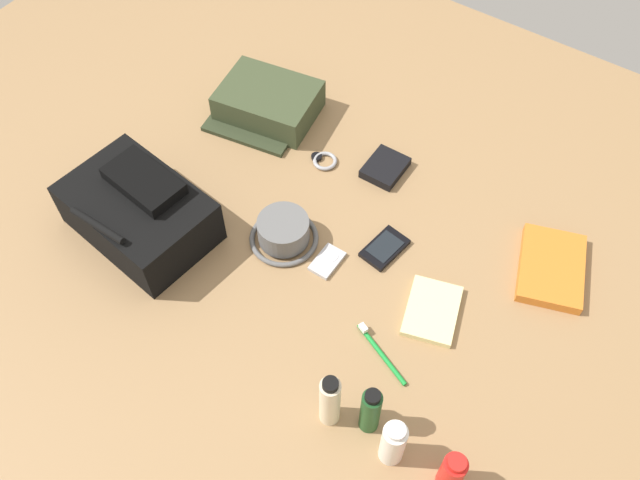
{
  "coord_description": "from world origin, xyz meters",
  "views": [
    {
      "loc": [
        -0.5,
        0.73,
        1.31
      ],
      "look_at": [
        0.0,
        0.0,
        0.04
      ],
      "focal_mm": 38.18,
      "sensor_mm": 36.0,
      "label": 1
    }
  ],
  "objects_px": {
    "toiletry_pouch": "(268,103)",
    "wallet": "(384,167)",
    "cell_phone": "(385,248)",
    "toothbrush": "(379,350)",
    "notepad": "(433,310)",
    "media_player": "(327,261)",
    "wristwatch": "(324,160)",
    "lotion_bottle": "(330,401)",
    "paperback_novel": "(551,268)",
    "toothpaste_tube": "(393,443)",
    "bucket_hat": "(284,232)",
    "sunscreen_spray": "(452,472)",
    "backpack": "(139,211)",
    "shampoo_bottle": "(370,411)"
  },
  "relations": [
    {
      "from": "lotion_bottle",
      "to": "wallet",
      "type": "height_order",
      "value": "lotion_bottle"
    },
    {
      "from": "bucket_hat",
      "to": "lotion_bottle",
      "type": "height_order",
      "value": "lotion_bottle"
    },
    {
      "from": "shampoo_bottle",
      "to": "lotion_bottle",
      "type": "distance_m",
      "value": 0.08
    },
    {
      "from": "paperback_novel",
      "to": "wallet",
      "type": "relative_size",
      "value": 2.17
    },
    {
      "from": "backpack",
      "to": "notepad",
      "type": "bearing_deg",
      "value": -164.59
    },
    {
      "from": "backpack",
      "to": "paperback_novel",
      "type": "relative_size",
      "value": 1.49
    },
    {
      "from": "sunscreen_spray",
      "to": "shampoo_bottle",
      "type": "height_order",
      "value": "shampoo_bottle"
    },
    {
      "from": "lotion_bottle",
      "to": "wallet",
      "type": "xyz_separation_m",
      "value": [
        0.24,
        -0.61,
        -0.07
      ]
    },
    {
      "from": "bucket_hat",
      "to": "toiletry_pouch",
      "type": "bearing_deg",
      "value": -48.3
    },
    {
      "from": "shampoo_bottle",
      "to": "wristwatch",
      "type": "distance_m",
      "value": 0.7
    },
    {
      "from": "toothpaste_tube",
      "to": "wristwatch",
      "type": "xyz_separation_m",
      "value": [
        0.52,
        -0.55,
        -0.06
      ]
    },
    {
      "from": "toothpaste_tube",
      "to": "lotion_bottle",
      "type": "relative_size",
      "value": 0.82
    },
    {
      "from": "backpack",
      "to": "lotion_bottle",
      "type": "xyz_separation_m",
      "value": [
        -0.62,
        0.14,
        0.01
      ]
    },
    {
      "from": "toiletry_pouch",
      "to": "wallet",
      "type": "xyz_separation_m",
      "value": [
        -0.36,
        -0.0,
        -0.03
      ]
    },
    {
      "from": "shampoo_bottle",
      "to": "wristwatch",
      "type": "relative_size",
      "value": 2.07
    },
    {
      "from": "wallet",
      "to": "sunscreen_spray",
      "type": "bearing_deg",
      "value": 129.11
    },
    {
      "from": "sunscreen_spray",
      "to": "notepad",
      "type": "distance_m",
      "value": 0.37
    },
    {
      "from": "lotion_bottle",
      "to": "notepad",
      "type": "distance_m",
      "value": 0.34
    },
    {
      "from": "toiletry_pouch",
      "to": "bucket_hat",
      "type": "distance_m",
      "value": 0.42
    },
    {
      "from": "toothbrush",
      "to": "notepad",
      "type": "height_order",
      "value": "toothbrush"
    },
    {
      "from": "media_player",
      "to": "wristwatch",
      "type": "bearing_deg",
      "value": -54.55
    },
    {
      "from": "toothpaste_tube",
      "to": "paperback_novel",
      "type": "xyz_separation_m",
      "value": [
        -0.09,
        -0.56,
        -0.05
      ]
    },
    {
      "from": "sunscreen_spray",
      "to": "lotion_bottle",
      "type": "height_order",
      "value": "lotion_bottle"
    },
    {
      "from": "wallet",
      "to": "notepad",
      "type": "height_order",
      "value": "wallet"
    },
    {
      "from": "paperback_novel",
      "to": "backpack",
      "type": "bearing_deg",
      "value": 26.92
    },
    {
      "from": "backpack",
      "to": "toothbrush",
      "type": "bearing_deg",
      "value": -176.55
    },
    {
      "from": "bucket_hat",
      "to": "notepad",
      "type": "relative_size",
      "value": 1.09
    },
    {
      "from": "bucket_hat",
      "to": "toothbrush",
      "type": "bearing_deg",
      "value": 159.93
    },
    {
      "from": "shampoo_bottle",
      "to": "sunscreen_spray",
      "type": "bearing_deg",
      "value": 176.49
    },
    {
      "from": "wristwatch",
      "to": "toiletry_pouch",
      "type": "bearing_deg",
      "value": -14.96
    },
    {
      "from": "cell_phone",
      "to": "toothpaste_tube",
      "type": "bearing_deg",
      "value": 122.36
    },
    {
      "from": "cell_phone",
      "to": "wallet",
      "type": "relative_size",
      "value": 1.08
    },
    {
      "from": "toiletry_pouch",
      "to": "cell_phone",
      "type": "bearing_deg",
      "value": 157.34
    },
    {
      "from": "toothpaste_tube",
      "to": "cell_phone",
      "type": "distance_m",
      "value": 0.48
    },
    {
      "from": "sunscreen_spray",
      "to": "wallet",
      "type": "relative_size",
      "value": 1.09
    },
    {
      "from": "paperback_novel",
      "to": "toiletry_pouch",
      "type": "bearing_deg",
      "value": -2.89
    },
    {
      "from": "bucket_hat",
      "to": "media_player",
      "type": "relative_size",
      "value": 1.94
    },
    {
      "from": "lotion_bottle",
      "to": "paperback_novel",
      "type": "height_order",
      "value": "lotion_bottle"
    },
    {
      "from": "paperback_novel",
      "to": "wallet",
      "type": "xyz_separation_m",
      "value": [
        0.47,
        -0.05,
        0.0
      ]
    },
    {
      "from": "sunscreen_spray",
      "to": "wallet",
      "type": "xyz_separation_m",
      "value": [
        0.5,
        -0.59,
        -0.05
      ]
    },
    {
      "from": "paperback_novel",
      "to": "toothpaste_tube",
      "type": "bearing_deg",
      "value": 81.17
    },
    {
      "from": "lotion_bottle",
      "to": "toothpaste_tube",
      "type": "bearing_deg",
      "value": -178.73
    },
    {
      "from": "toothpaste_tube",
      "to": "notepad",
      "type": "distance_m",
      "value": 0.34
    },
    {
      "from": "bucket_hat",
      "to": "sunscreen_spray",
      "type": "bearing_deg",
      "value": 154.39
    },
    {
      "from": "media_player",
      "to": "toothbrush",
      "type": "relative_size",
      "value": 0.54
    },
    {
      "from": "notepad",
      "to": "paperback_novel",
      "type": "bearing_deg",
      "value": -142.07
    },
    {
      "from": "backpack",
      "to": "toiletry_pouch",
      "type": "bearing_deg",
      "value": -91.84
    },
    {
      "from": "bucket_hat",
      "to": "wallet",
      "type": "bearing_deg",
      "value": -104.83
    },
    {
      "from": "media_player",
      "to": "notepad",
      "type": "bearing_deg",
      "value": -175.05
    },
    {
      "from": "sunscreen_spray",
      "to": "media_player",
      "type": "height_order",
      "value": "sunscreen_spray"
    }
  ]
}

